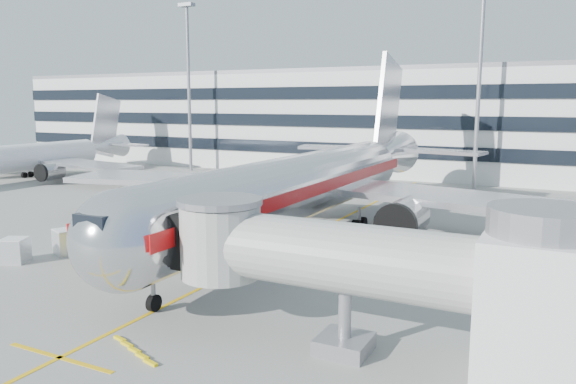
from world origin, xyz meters
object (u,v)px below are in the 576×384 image
at_px(ramp_worker, 124,267).
at_px(cargo_container_left, 89,237).
at_px(cargo_container_right, 68,241).
at_px(belt_loader, 109,252).
at_px(cargo_container_front, 15,250).
at_px(main_jet, 313,182).
at_px(baggage_tug, 129,243).

bearing_deg(ramp_worker, cargo_container_left, 90.81).
relative_size(cargo_container_left, cargo_container_right, 0.85).
distance_m(belt_loader, cargo_container_front, 6.31).
xyz_separation_m(cargo_container_right, cargo_container_front, (-1.32, -3.26, -0.06)).
bearing_deg(main_jet, cargo_container_right, -133.36).
height_order(cargo_container_right, cargo_container_front, cargo_container_right).
distance_m(cargo_container_front, ramp_worker, 9.32).
relative_size(main_jet, cargo_container_right, 23.57).
relative_size(main_jet, ramp_worker, 30.38).
xyz_separation_m(belt_loader, ramp_worker, (3.74, -2.57, 0.18)).
height_order(baggage_tug, cargo_container_right, baggage_tug).
bearing_deg(cargo_container_right, cargo_container_left, 79.67).
bearing_deg(baggage_tug, cargo_container_left, 179.11).
bearing_deg(cargo_container_front, cargo_container_left, 71.74).
xyz_separation_m(main_jet, baggage_tug, (-8.69, -12.10, -3.37)).
xyz_separation_m(cargo_container_left, ramp_worker, (7.68, -4.54, -0.02)).
bearing_deg(ramp_worker, baggage_tug, 71.21).
xyz_separation_m(main_jet, cargo_container_front, (-14.27, -16.97, -3.40)).
bearing_deg(ramp_worker, cargo_container_right, 101.62).
distance_m(belt_loader, cargo_container_left, 4.42).
distance_m(baggage_tug, cargo_container_front, 7.40).
distance_m(belt_loader, baggage_tug, 1.92).
relative_size(baggage_tug, cargo_container_right, 1.39).
bearing_deg(cargo_container_left, baggage_tug, -0.89).
bearing_deg(cargo_container_right, main_jet, 46.64).
xyz_separation_m(cargo_container_left, cargo_container_right, (-0.30, -1.67, 0.03)).
bearing_deg(baggage_tug, cargo_container_front, -138.88).
xyz_separation_m(main_jet, cargo_container_left, (-12.64, -12.04, -3.37)).
height_order(cargo_container_left, cargo_container_right, cargo_container_right).
bearing_deg(cargo_container_front, ramp_worker, 2.38).
bearing_deg(cargo_container_right, belt_loader, -4.10).
height_order(main_jet, ramp_worker, main_jet).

